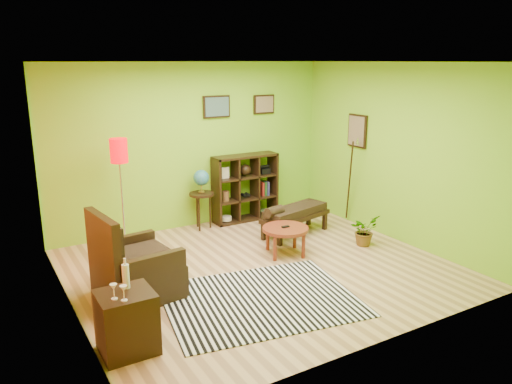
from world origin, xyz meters
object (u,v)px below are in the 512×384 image
potted_plant (364,234)px  cube_shelf (246,188)px  coffee_table (285,231)px  armchair (133,271)px  side_cabinet (127,322)px  floor_lamp (119,161)px  globe_table (201,184)px  bench (294,213)px

potted_plant → cube_shelf: bearing=114.7°
coffee_table → potted_plant: size_ratio=1.42×
armchair → side_cabinet: (-0.42, -1.15, -0.01)m
side_cabinet → potted_plant: 4.20m
side_cabinet → potted_plant: (4.07, 1.04, -0.13)m
floor_lamp → potted_plant: floor_lamp is taller
coffee_table → globe_table: globe_table is taller
coffee_table → cube_shelf: 1.81m
cube_shelf → globe_table: bearing=-176.4°
floor_lamp → coffee_table: bearing=-33.2°
armchair → potted_plant: size_ratio=2.30×
globe_table → armchair: bearing=-133.3°
side_cabinet → floor_lamp: floor_lamp is taller
side_cabinet → cube_shelf: bearing=45.0°
coffee_table → floor_lamp: (-2.03, 1.33, 1.04)m
coffee_table → bench: bench is taller
side_cabinet → bench: (3.38, 1.99, 0.05)m
coffee_table → armchair: (-2.37, -0.20, -0.03)m
cube_shelf → bench: 1.18m
coffee_table → cube_shelf: cube_shelf is taller
cube_shelf → floor_lamp: bearing=-169.6°
globe_table → bench: globe_table is taller
potted_plant → globe_table: bearing=132.6°
floor_lamp → globe_table: size_ratio=1.67×
armchair → bench: 3.07m
coffee_table → potted_plant: (1.28, -0.31, -0.18)m
floor_lamp → bench: (2.62, -0.69, -1.02)m
side_cabinet → globe_table: 3.80m
armchair → globe_table: armchair is taller
armchair → potted_plant: armchair is taller
side_cabinet → floor_lamp: (0.76, 2.68, 1.08)m
bench → potted_plant: bench is taller
potted_plant → floor_lamp: bearing=153.7°
floor_lamp → cube_shelf: floor_lamp is taller
cube_shelf → potted_plant: size_ratio=2.49×
armchair → floor_lamp: (0.34, 1.53, 1.07)m
potted_plant → bench: bearing=126.0°
cube_shelf → bench: size_ratio=0.90×
armchair → potted_plant: bearing=-1.7°
side_cabinet → potted_plant: side_cabinet is taller
side_cabinet → cube_shelf: size_ratio=0.79×
potted_plant → side_cabinet: bearing=-165.6°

